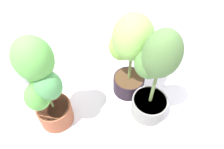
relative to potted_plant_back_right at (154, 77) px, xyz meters
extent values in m
plane|color=silver|center=(-0.27, -0.37, -0.43)|extent=(8.00, 8.00, 0.00)
cylinder|color=slate|center=(0.02, 0.00, -0.34)|extent=(0.28, 0.28, 0.17)
cylinder|color=#3C3723|center=(0.02, 0.00, -0.27)|extent=(0.25, 0.25, 0.02)
cylinder|color=#5A743E|center=(0.02, 0.00, 0.01)|extent=(0.02, 0.02, 0.55)
ellipsoid|color=#496E39|center=(0.02, 0.00, 0.22)|extent=(0.32, 0.32, 0.35)
ellipsoid|color=#4C783B|center=(-0.06, 0.02, 0.08)|extent=(0.21, 0.20, 0.24)
cylinder|color=black|center=(-0.24, 0.10, -0.35)|extent=(0.27, 0.27, 0.16)
cylinder|color=#432E1B|center=(-0.24, 0.10, -0.28)|extent=(0.24, 0.24, 0.02)
cylinder|color=olive|center=(-0.24, 0.10, -0.02)|extent=(0.02, 0.02, 0.49)
ellipsoid|color=#78AF4E|center=(-0.24, 0.10, 0.16)|extent=(0.36, 0.38, 0.34)
ellipsoid|color=#7AB646|center=(-0.32, 0.13, 0.04)|extent=(0.28, 0.30, 0.25)
cylinder|color=brown|center=(-0.56, -0.46, -0.34)|extent=(0.26, 0.26, 0.18)
cylinder|color=#443423|center=(-0.56, -0.46, -0.25)|extent=(0.24, 0.24, 0.02)
cylinder|color=#5A733C|center=(-0.56, -0.46, 0.04)|extent=(0.02, 0.02, 0.56)
ellipsoid|color=#57A547|center=(-0.56, -0.46, 0.25)|extent=(0.28, 0.27, 0.29)
ellipsoid|color=#5CA142|center=(-0.63, -0.44, 0.10)|extent=(0.22, 0.23, 0.25)
ellipsoid|color=#4A9250|center=(-0.48, -0.48, 0.08)|extent=(0.21, 0.20, 0.21)
ellipsoid|color=#53A343|center=(-0.55, -0.54, -0.02)|extent=(0.19, 0.19, 0.21)
cylinder|color=black|center=(-0.92, -0.35, -0.42)|extent=(0.18, 0.18, 0.03)
cylinder|color=#959FAC|center=(-0.92, -0.35, -0.35)|extent=(0.02, 0.02, 0.11)
sphere|color=#959FAC|center=(-0.92, -0.35, -0.20)|extent=(0.20, 0.20, 0.18)
camera|label=1|loc=(0.24, -0.88, 1.04)|focal=32.49mm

